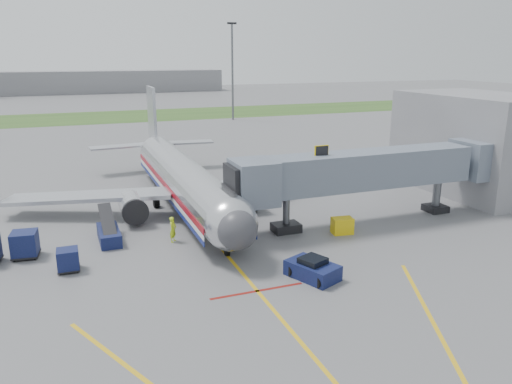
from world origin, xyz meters
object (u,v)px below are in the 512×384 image
object	(u,v)px
pushback_tug	(313,269)
belt_loader	(109,234)
ramp_worker	(173,229)
airliner	(183,178)

from	to	relation	value
pushback_tug	belt_loader	size ratio (longest dim) A/B	0.81
pushback_tug	ramp_worker	distance (m)	11.87
pushback_tug	ramp_worker	world-z (taller)	ramp_worker
pushback_tug	airliner	bearing A→B (deg)	102.03
ramp_worker	belt_loader	bearing A→B (deg)	105.24
belt_loader	airliner	bearing A→B (deg)	43.69
pushback_tug	belt_loader	distance (m)	16.32
pushback_tug	belt_loader	xyz separation A→B (m)	(-11.58, 11.50, -0.00)
airliner	pushback_tug	xyz separation A→B (m)	(4.00, -18.75, -2.07)
belt_loader	ramp_worker	world-z (taller)	belt_loader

